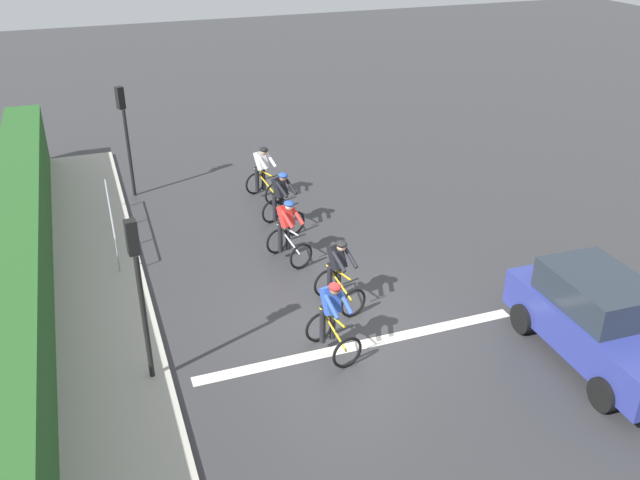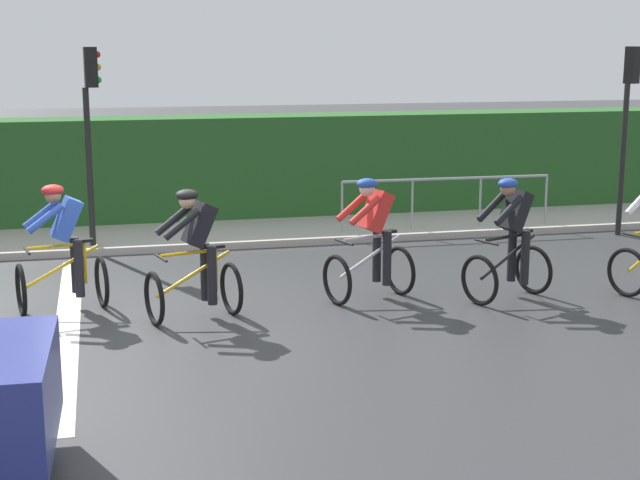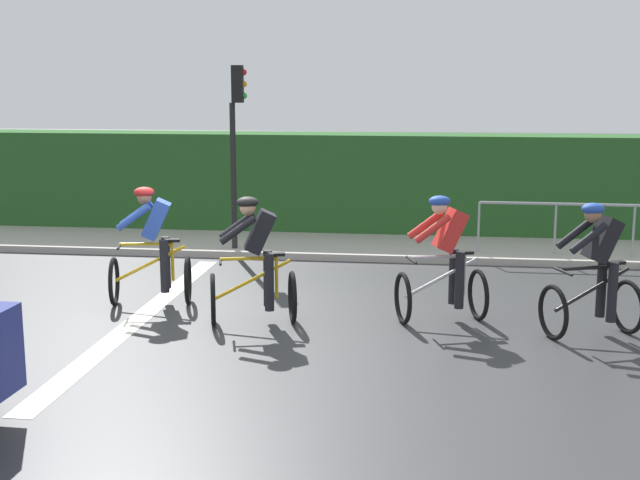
{
  "view_description": "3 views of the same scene",
  "coord_description": "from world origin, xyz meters",
  "px_view_note": "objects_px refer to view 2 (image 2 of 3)",
  "views": [
    {
      "loc": [
        -4.72,
        -11.37,
        8.3
      ],
      "look_at": [
        -0.01,
        1.54,
        1.25
      ],
      "focal_mm": 38.1,
      "sensor_mm": 36.0,
      "label": 1
    },
    {
      "loc": [
        11.6,
        -0.45,
        3.42
      ],
      "look_at": [
        0.58,
        2.14,
        1.05
      ],
      "focal_mm": 53.18,
      "sensor_mm": 36.0,
      "label": 2
    },
    {
      "loc": [
        10.66,
        2.86,
        3.14
      ],
      "look_at": [
        -0.39,
        1.43,
        1.03
      ],
      "focal_mm": 48.43,
      "sensor_mm": 36.0,
      "label": 3
    }
  ],
  "objects_px": {
    "cyclist_second": "(510,241)",
    "pedestrian_railing_kerbside": "(447,190)",
    "cyclist_trailing": "(63,251)",
    "traffic_light_far_junction": "(628,111)",
    "traffic_light_near_crossing": "(91,117)",
    "cyclist_mid": "(372,242)",
    "cyclist_fourth": "(196,258)"
  },
  "relations": [
    {
      "from": "traffic_light_near_crossing",
      "to": "traffic_light_far_junction",
      "type": "bearing_deg",
      "value": 85.82
    },
    {
      "from": "cyclist_mid",
      "to": "traffic_light_near_crossing",
      "type": "distance_m",
      "value": 5.49
    },
    {
      "from": "traffic_light_near_crossing",
      "to": "cyclist_fourth",
      "type": "bearing_deg",
      "value": 15.73
    },
    {
      "from": "cyclist_mid",
      "to": "traffic_light_near_crossing",
      "type": "relative_size",
      "value": 0.5
    },
    {
      "from": "cyclist_second",
      "to": "cyclist_trailing",
      "type": "distance_m",
      "value": 5.87
    },
    {
      "from": "cyclist_second",
      "to": "cyclist_mid",
      "type": "relative_size",
      "value": 1.0
    },
    {
      "from": "cyclist_mid",
      "to": "cyclist_fourth",
      "type": "distance_m",
      "value": 2.43
    },
    {
      "from": "cyclist_second",
      "to": "cyclist_trailing",
      "type": "height_order",
      "value": "same"
    },
    {
      "from": "cyclist_second",
      "to": "pedestrian_railing_kerbside",
      "type": "distance_m",
      "value": 4.52
    },
    {
      "from": "cyclist_second",
      "to": "cyclist_mid",
      "type": "height_order",
      "value": "same"
    },
    {
      "from": "cyclist_trailing",
      "to": "pedestrian_railing_kerbside",
      "type": "bearing_deg",
      "value": 119.21
    },
    {
      "from": "traffic_light_near_crossing",
      "to": "pedestrian_railing_kerbside",
      "type": "distance_m",
      "value": 6.36
    },
    {
      "from": "traffic_light_far_junction",
      "to": "pedestrian_railing_kerbside",
      "type": "height_order",
      "value": "traffic_light_far_junction"
    },
    {
      "from": "cyclist_mid",
      "to": "traffic_light_far_junction",
      "type": "bearing_deg",
      "value": 119.74
    },
    {
      "from": "cyclist_second",
      "to": "cyclist_fourth",
      "type": "bearing_deg",
      "value": -89.89
    },
    {
      "from": "cyclist_mid",
      "to": "traffic_light_far_junction",
      "type": "distance_m",
      "value": 6.63
    },
    {
      "from": "cyclist_second",
      "to": "cyclist_mid",
      "type": "xyz_separation_m",
      "value": [
        -0.41,
        -1.81,
        0.0
      ]
    },
    {
      "from": "cyclist_second",
      "to": "traffic_light_far_junction",
      "type": "distance_m",
      "value": 5.44
    },
    {
      "from": "cyclist_second",
      "to": "traffic_light_far_junction",
      "type": "bearing_deg",
      "value": 133.54
    },
    {
      "from": "cyclist_fourth",
      "to": "pedestrian_railing_kerbside",
      "type": "distance_m",
      "value": 6.69
    },
    {
      "from": "cyclist_fourth",
      "to": "pedestrian_railing_kerbside",
      "type": "relative_size",
      "value": 0.42
    },
    {
      "from": "traffic_light_far_junction",
      "to": "traffic_light_near_crossing",
      "type": "bearing_deg",
      "value": -94.18
    },
    {
      "from": "pedestrian_railing_kerbside",
      "to": "cyclist_fourth",
      "type": "bearing_deg",
      "value": -48.22
    },
    {
      "from": "traffic_light_far_junction",
      "to": "pedestrian_railing_kerbside",
      "type": "xyz_separation_m",
      "value": [
        -0.83,
        -3.03,
        -1.42
      ]
    },
    {
      "from": "traffic_light_near_crossing",
      "to": "traffic_light_far_junction",
      "type": "relative_size",
      "value": 1.0
    },
    {
      "from": "cyclist_fourth",
      "to": "cyclist_trailing",
      "type": "height_order",
      "value": "same"
    },
    {
      "from": "cyclist_mid",
      "to": "cyclist_fourth",
      "type": "xyz_separation_m",
      "value": [
        0.41,
        -2.4,
        0.0
      ]
    },
    {
      "from": "cyclist_trailing",
      "to": "cyclist_mid",
      "type": "bearing_deg",
      "value": 84.96
    },
    {
      "from": "traffic_light_far_junction",
      "to": "cyclist_trailing",
      "type": "bearing_deg",
      "value": -73.47
    },
    {
      "from": "cyclist_trailing",
      "to": "pedestrian_railing_kerbside",
      "type": "relative_size",
      "value": 0.42
    },
    {
      "from": "cyclist_mid",
      "to": "cyclist_fourth",
      "type": "relative_size",
      "value": 1.0
    },
    {
      "from": "cyclist_second",
      "to": "cyclist_trailing",
      "type": "xyz_separation_m",
      "value": [
        -0.76,
        -5.82,
        0.0
      ]
    }
  ]
}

